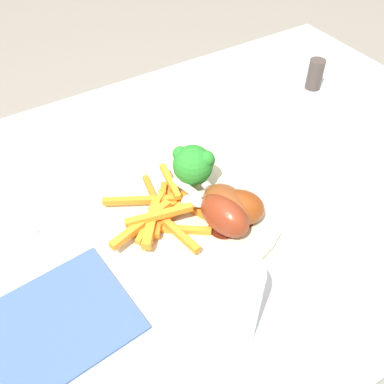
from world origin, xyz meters
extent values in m
cube|color=#B7B7BC|center=(0.00, 0.00, 0.73)|extent=(1.25, 0.67, 0.03)
cylinder|color=gray|center=(-0.56, -0.28, 0.36)|extent=(0.06, 0.06, 0.71)
cylinder|color=beige|center=(-0.07, 0.03, 0.75)|extent=(0.26, 0.26, 0.01)
cylinder|color=#88B65A|center=(-0.09, 0.00, 0.77)|extent=(0.01, 0.01, 0.02)
sphere|color=#247925|center=(-0.09, 0.00, 0.80)|extent=(0.06, 0.06, 0.06)
sphere|color=#247925|center=(-0.10, 0.01, 0.81)|extent=(0.02, 0.02, 0.02)
sphere|color=#247925|center=(-0.11, 0.00, 0.80)|extent=(0.03, 0.03, 0.03)
sphere|color=#247925|center=(-0.11, 0.01, 0.81)|extent=(0.03, 0.03, 0.03)
sphere|color=#247925|center=(-0.08, -0.02, 0.81)|extent=(0.02, 0.02, 0.02)
sphere|color=#247925|center=(-0.09, -0.02, 0.81)|extent=(0.02, 0.02, 0.02)
cube|color=orange|center=(-0.02, 0.02, 0.76)|extent=(0.08, 0.08, 0.01)
cube|color=orange|center=(-0.02, 0.06, 0.77)|extent=(0.02, 0.10, 0.01)
cube|color=orange|center=(-0.01, 0.04, 0.78)|extent=(0.09, 0.03, 0.01)
cube|color=orange|center=(-0.02, 0.04, 0.77)|extent=(0.07, 0.03, 0.01)
cube|color=orange|center=(-0.02, 0.02, 0.76)|extent=(0.11, 0.03, 0.01)
cube|color=orange|center=(-0.06, 0.03, 0.76)|extent=(0.04, 0.09, 0.01)
cube|color=orange|center=(-0.02, 0.06, 0.76)|extent=(0.09, 0.07, 0.01)
cube|color=orange|center=(-0.06, -0.01, 0.78)|extent=(0.02, 0.07, 0.01)
cube|color=orange|center=(-0.01, 0.03, 0.77)|extent=(0.07, 0.07, 0.01)
cube|color=orange|center=(-0.01, -0.01, 0.77)|extent=(0.10, 0.06, 0.01)
cube|color=orange|center=(0.01, 0.04, 0.78)|extent=(0.10, 0.04, 0.01)
cube|color=orange|center=(0.00, 0.04, 0.77)|extent=(0.06, 0.07, 0.01)
cube|color=#C4691A|center=(-0.03, 0.00, 0.76)|extent=(0.03, 0.11, 0.01)
cube|color=#C4691A|center=(-0.02, 0.02, 0.77)|extent=(0.06, 0.08, 0.01)
cylinder|color=#55190D|center=(-0.08, 0.09, 0.76)|extent=(0.04, 0.04, 0.00)
ellipsoid|color=maroon|center=(-0.08, 0.09, 0.78)|extent=(0.06, 0.08, 0.05)
cylinder|color=beige|center=(-0.07, 0.03, 0.78)|extent=(0.02, 0.05, 0.01)
sphere|color=silver|center=(-0.07, 0.00, 0.78)|extent=(0.02, 0.02, 0.02)
cylinder|color=#572310|center=(-0.10, 0.08, 0.76)|extent=(0.05, 0.05, 0.00)
ellipsoid|color=brown|center=(-0.10, 0.08, 0.78)|extent=(0.06, 0.08, 0.05)
cylinder|color=beige|center=(-0.10, 0.01, 0.78)|extent=(0.01, 0.04, 0.01)
sphere|color=silver|center=(-0.10, -0.01, 0.78)|extent=(0.02, 0.02, 0.02)
cylinder|color=#571E0A|center=(-0.11, 0.09, 0.76)|extent=(0.05, 0.05, 0.00)
ellipsoid|color=maroon|center=(-0.11, 0.09, 0.78)|extent=(0.08, 0.08, 0.05)
cylinder|color=beige|center=(-0.07, 0.05, 0.78)|extent=(0.03, 0.03, 0.01)
sphere|color=silver|center=(-0.06, 0.04, 0.78)|extent=(0.02, 0.02, 0.02)
cylinder|color=silver|center=(-0.01, 0.20, 0.80)|extent=(0.07, 0.07, 0.12)
cube|color=#3D5684|center=(0.15, 0.10, 0.75)|extent=(0.18, 0.15, 0.00)
cylinder|color=#423833|center=(-0.44, -0.12, 0.77)|extent=(0.03, 0.03, 0.06)
camera|label=1|loc=(0.15, 0.39, 1.21)|focal=40.90mm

